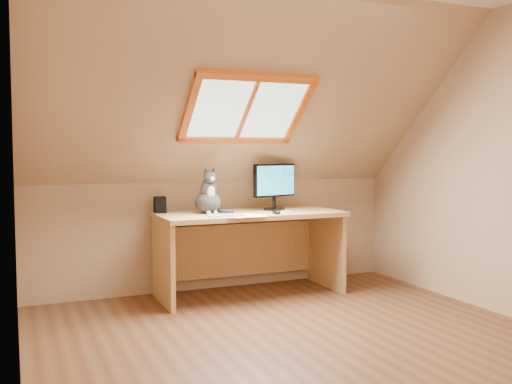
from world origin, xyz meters
TOP-DOWN VIEW (x-y plane):
  - ground at (0.00, 0.00)m, footprint 3.50×3.50m
  - room_shell at (0.00, -0.09)m, footprint 3.52×3.52m
  - desk at (0.17, 1.45)m, footprint 1.63×0.71m
  - monitor at (0.44, 1.45)m, footprint 0.45×0.19m
  - cat at (-0.20, 1.42)m, footprint 0.22×0.27m
  - desk_speaker at (-0.58, 1.63)m, footprint 0.10×0.10m
  - graphics_tablet at (-0.14, 1.16)m, footprint 0.32×0.26m
  - mouse at (0.31, 1.13)m, footprint 0.06×0.11m
  - papers at (0.03, 1.12)m, footprint 0.35×0.30m
  - cables at (0.59, 1.26)m, footprint 0.51×0.26m

SIDE VIEW (x-z plane):
  - ground at x=0.00m, z-range 0.00..0.00m
  - desk at x=0.17m, z-range 0.15..0.89m
  - papers at x=0.03m, z-range 0.74..0.75m
  - cables at x=0.59m, z-range 0.74..0.75m
  - graphics_tablet at x=-0.14m, z-range 0.74..0.76m
  - mouse at x=0.31m, z-range 0.74..0.78m
  - desk_speaker at x=-0.58m, z-range 0.74..0.88m
  - cat at x=-0.20m, z-range 0.69..1.09m
  - monitor at x=0.44m, z-range 0.78..1.20m
  - room_shell at x=0.00m, z-range 0.23..2.64m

